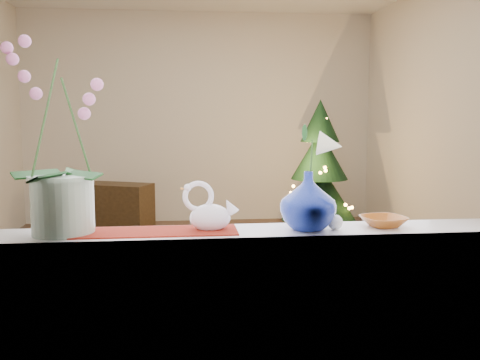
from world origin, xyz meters
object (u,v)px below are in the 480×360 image
object	(u,v)px
paperweight	(335,222)
orchid_pot	(60,136)
amber_dish	(383,222)
blue_vase	(308,196)
side_table	(118,209)
swan	(210,207)
xmas_tree	(319,168)

from	to	relation	value
paperweight	orchid_pot	bearing A→B (deg)	177.52
orchid_pot	amber_dish	world-z (taller)	orchid_pot
blue_vase	paperweight	bearing A→B (deg)	-9.36
blue_vase	side_table	distance (m)	4.46
swan	blue_vase	bearing A→B (deg)	-23.88
amber_dish	xmas_tree	distance (m)	3.90
amber_dish	side_table	world-z (taller)	amber_dish
xmas_tree	side_table	xyz separation A→B (m)	(-2.33, 0.36, -0.49)
xmas_tree	side_table	bearing A→B (deg)	171.24
amber_dish	xmas_tree	bearing A→B (deg)	79.22
xmas_tree	amber_dish	bearing A→B (deg)	-100.78
paperweight	side_table	bearing A→B (deg)	108.08
orchid_pot	xmas_tree	bearing A→B (deg)	61.88
side_table	xmas_tree	bearing A→B (deg)	14.94
blue_vase	xmas_tree	xyz separation A→B (m)	(1.06, 3.85, -0.28)
swan	xmas_tree	world-z (taller)	xmas_tree
swan	blue_vase	world-z (taller)	blue_vase
swan	paperweight	size ratio (longest dim) A/B	3.62
side_table	paperweight	bearing A→B (deg)	-48.22
orchid_pot	amber_dish	size ratio (longest dim) A/B	4.99
swan	blue_vase	size ratio (longest dim) A/B	0.82
paperweight	xmas_tree	distance (m)	3.98
orchid_pot	blue_vase	distance (m)	1.01
swan	paperweight	xyz separation A→B (m)	(0.51, -0.04, -0.06)
paperweight	xmas_tree	xyz separation A→B (m)	(0.95, 3.86, -0.17)
orchid_pot	xmas_tree	xyz separation A→B (m)	(2.04, 3.82, -0.52)
orchid_pot	blue_vase	xyz separation A→B (m)	(0.98, -0.03, -0.25)
swan	xmas_tree	bearing A→B (deg)	48.83
side_table	orchid_pot	bearing A→B (deg)	-62.36
orchid_pot	side_table	distance (m)	4.31
xmas_tree	blue_vase	bearing A→B (deg)	-105.39
orchid_pot	paperweight	world-z (taller)	orchid_pot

